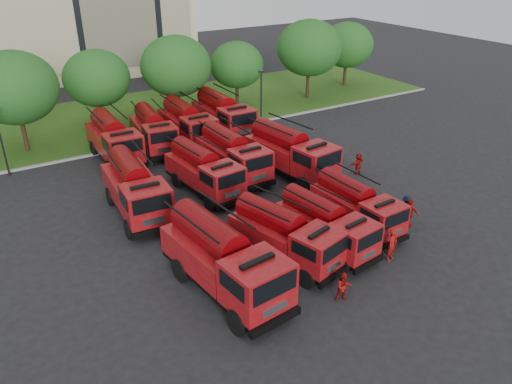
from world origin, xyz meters
TOP-DOWN VIEW (x-y plane):
  - ground at (0.00, 0.00)m, footprint 140.00×140.00m
  - lawn at (0.00, 26.00)m, footprint 70.00×16.00m
  - curb at (0.00, 17.90)m, footprint 70.00×0.30m
  - tree_2 at (-8.00, 21.50)m, footprint 6.72×6.72m
  - tree_3 at (-1.00, 24.00)m, footprint 5.88×5.88m
  - tree_4 at (6.00, 22.50)m, footprint 6.55×6.55m
  - tree_5 at (13.00, 23.50)m, footprint 5.46×5.46m
  - tree_6 at (21.00, 22.00)m, footprint 6.89×6.89m
  - tree_7 at (28.00, 24.00)m, footprint 6.05×6.05m
  - lamp_post_0 at (-10.00, 17.20)m, footprint 0.60×0.25m
  - lamp_post_1 at (12.00, 17.20)m, footprint 0.60×0.25m
  - fire_truck_0 at (-2.85, -3.09)m, footprint 3.63×8.24m
  - fire_truck_1 at (1.18, -2.43)m, footprint 3.91×7.07m
  - fire_truck_2 at (3.80, -2.60)m, footprint 3.02×6.66m
  - fire_truck_3 at (6.84, -1.75)m, footprint 2.55×6.46m
  - fire_truck_4 at (-3.82, 6.76)m, footprint 3.21×7.82m
  - fire_truck_5 at (1.16, 7.26)m, footprint 3.12×7.20m
  - fire_truck_6 at (4.15, 8.59)m, footprint 2.85×7.40m
  - fire_truck_7 at (7.81, 6.49)m, footprint 3.69×8.11m
  - fire_truck_8 at (-2.30, 16.06)m, footprint 2.85×7.59m
  - fire_truck_9 at (1.16, 16.65)m, footprint 3.24×7.34m
  - fire_truck_10 at (4.21, 16.66)m, footprint 2.84×7.51m
  - fire_truck_11 at (7.80, 16.91)m, footprint 2.94×7.86m
  - firefighter_0 at (6.14, -5.47)m, footprint 0.77×0.64m
  - firefighter_1 at (1.65, -6.79)m, footprint 0.87×0.68m
  - firefighter_2 at (9.60, -3.47)m, footprint 0.97×1.22m
  - firefighter_3 at (9.97, -2.87)m, footprint 1.24×1.06m
  - firefighter_4 at (-1.44, 3.51)m, footprint 0.91×0.96m
  - firefighter_5 at (12.23, 3.99)m, footprint 1.61×0.95m

SIDE VIEW (x-z plane):
  - ground at x=0.00m, z-range 0.00..0.00m
  - firefighter_0 at x=6.14m, z-range -0.92..0.92m
  - firefighter_1 at x=1.65m, z-range -0.78..0.78m
  - firefighter_2 at x=9.60m, z-range -0.92..0.92m
  - firefighter_3 at x=9.97m, z-range -0.85..0.85m
  - firefighter_4 at x=-1.44m, z-range -0.82..0.82m
  - firefighter_5 at x=12.23m, z-range -0.81..0.81m
  - lawn at x=0.00m, z-range 0.00..0.12m
  - curb at x=0.00m, z-range 0.00..0.14m
  - fire_truck_3 at x=6.84m, z-range 0.01..2.91m
  - fire_truck_2 at x=3.80m, z-range 0.01..2.94m
  - fire_truck_1 at x=1.18m, z-range 0.01..3.07m
  - fire_truck_5 at x=1.16m, z-range 0.01..3.19m
  - fire_truck_9 at x=1.16m, z-range 0.01..3.25m
  - fire_truck_6 at x=4.15m, z-range 0.01..3.35m
  - fire_truck_10 at x=4.21m, z-range 0.01..3.41m
  - fire_truck_8 at x=-2.30m, z-range 0.01..3.45m
  - fire_truck_4 at x=-3.82m, z-range 0.01..3.50m
  - fire_truck_11 at x=7.80m, z-range 0.01..3.58m
  - fire_truck_7 at x=7.81m, z-range 0.01..3.58m
  - fire_truck_0 at x=-2.85m, z-range 0.01..3.65m
  - lamp_post_0 at x=-10.00m, z-range 0.34..5.45m
  - lamp_post_1 at x=12.00m, z-range 0.34..5.45m
  - tree_5 at x=13.00m, z-range 1.01..7.69m
  - tree_3 at x=-1.00m, z-range 1.09..8.28m
  - tree_7 at x=28.00m, z-range 1.12..8.52m
  - tree_4 at x=6.00m, z-range 1.21..9.23m
  - tree_2 at x=-8.00m, z-range 1.25..9.46m
  - tree_6 at x=21.00m, z-range 1.28..9.70m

